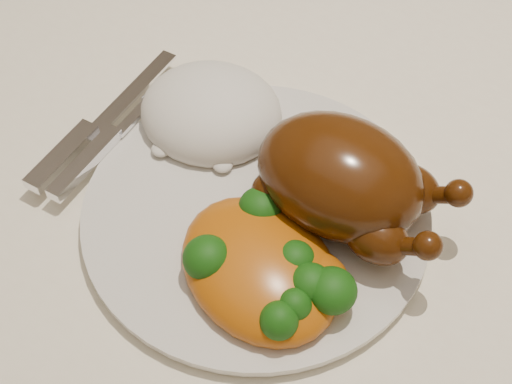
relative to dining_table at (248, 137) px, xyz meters
The scene contains 7 objects.
dining_table is the anchor object (origin of this frame).
tablecloth 0.07m from the dining_table, ahead, with size 1.73×1.03×0.18m.
dinner_plate 0.20m from the dining_table, 53.91° to the right, with size 0.25×0.25×0.01m, color silver.
roast_chicken 0.24m from the dining_table, 34.95° to the right, with size 0.15×0.09×0.08m.
rice_mound 0.15m from the dining_table, 74.48° to the right, with size 0.14×0.13×0.06m.
mac_and_cheese 0.26m from the dining_table, 52.45° to the right, with size 0.15×0.14×0.05m.
cutlery 0.20m from the dining_table, 104.06° to the right, with size 0.04×0.18×0.01m.
Camera 1 is at (0.27, -0.40, 1.20)m, focal length 50.00 mm.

